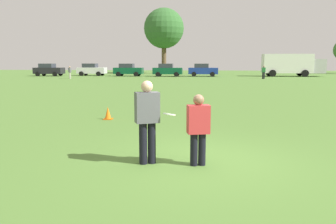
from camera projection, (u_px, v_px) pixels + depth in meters
ground_plane at (202, 161)px, 7.57m from camera, size 148.30×148.30×0.00m
player_thrower at (147, 117)px, 7.28m from camera, size 0.57×0.46×1.79m
player_defender at (198, 126)px, 7.17m from camera, size 0.51×0.37×1.51m
frisbee at (169, 114)px, 7.24m from camera, size 0.28×0.27×0.09m
traffic_cone at (108, 113)px, 13.00m from camera, size 0.32×0.32×0.48m
parked_car_near_left at (49, 70)px, 50.52m from camera, size 4.21×2.24×1.82m
parked_car_mid_left at (91, 69)px, 51.59m from camera, size 4.21×2.24×1.82m
parked_car_center at (128, 70)px, 50.05m from camera, size 4.21×2.24×1.82m
parked_car_mid_right at (167, 70)px, 49.19m from camera, size 4.21×2.24×1.82m
parked_car_near_right at (203, 70)px, 49.32m from camera, size 4.21×2.24×1.82m
box_truck at (291, 64)px, 49.02m from camera, size 8.52×3.06×3.18m
bystander_sideline_watcher at (70, 72)px, 42.77m from camera, size 0.26×0.44×1.56m
bystander_far_jogger at (264, 71)px, 42.31m from camera, size 0.49×0.35×1.61m
tree_west_oak at (164, 29)px, 59.50m from camera, size 6.94×6.94×11.28m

